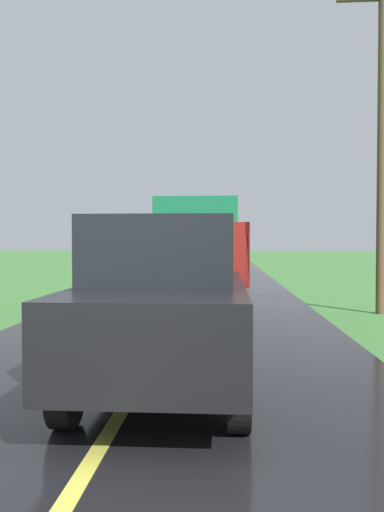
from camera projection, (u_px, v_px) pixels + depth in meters
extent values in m
cube|color=#2D2D30|center=(192.00, 289.00, 11.43)|extent=(0.90, 5.51, 0.24)
cube|color=brown|center=(192.00, 280.00, 11.43)|extent=(2.30, 5.80, 0.20)
cube|color=#197A4C|center=(197.00, 235.00, 13.34)|extent=(2.10, 1.90, 1.90)
cube|color=black|center=(199.00, 224.00, 14.29)|extent=(1.78, 0.02, 0.76)
cube|color=maroon|center=(136.00, 252.00, 10.51)|extent=(0.08, 3.85, 1.10)
cube|color=maroon|center=(243.00, 253.00, 10.37)|extent=(0.08, 3.85, 1.10)
cube|color=maroon|center=(181.00, 255.00, 8.56)|extent=(2.30, 0.08, 1.10)
cube|color=maroon|center=(195.00, 251.00, 12.32)|extent=(2.30, 0.08, 1.10)
cylinder|color=black|center=(157.00, 286.00, 13.30)|extent=(0.28, 1.00, 1.00)
cylinder|color=black|center=(237.00, 287.00, 13.16)|extent=(0.28, 1.00, 1.00)
cylinder|color=black|center=(134.00, 301.00, 9.91)|extent=(0.28, 1.00, 1.00)
cylinder|color=black|center=(241.00, 302.00, 9.78)|extent=(0.28, 1.00, 1.00)
ellipsoid|color=#86C527|center=(156.00, 254.00, 11.11)|extent=(0.49, 0.53, 0.43)
ellipsoid|color=#9DBA32|center=(162.00, 240.00, 11.76)|extent=(0.53, 0.48, 0.38)
ellipsoid|color=#97B529|center=(192.00, 257.00, 10.14)|extent=(0.48, 0.53, 0.39)
ellipsoid|color=#9DC130|center=(141.00, 241.00, 9.58)|extent=(0.47, 0.60, 0.40)
ellipsoid|color=#91BD37|center=(225.00, 268.00, 11.05)|extent=(0.43, 0.41, 0.44)
ellipsoid|color=#86B92A|center=(176.00, 257.00, 10.08)|extent=(0.57, 0.56, 0.50)
cylinder|color=brown|center=(381.00, 149.00, 12.20)|extent=(0.20, 0.20, 8.00)
cube|color=black|center=(168.00, 317.00, 5.73)|extent=(1.70, 4.10, 0.80)
cube|color=black|center=(165.00, 251.00, 5.51)|extent=(1.44, 2.05, 0.70)
cylinder|color=black|center=(123.00, 338.00, 7.06)|extent=(0.20, 0.64, 0.64)
cylinder|color=black|center=(234.00, 340.00, 6.96)|extent=(0.20, 0.64, 0.64)
cylinder|color=black|center=(66.00, 392.00, 4.52)|extent=(0.20, 0.64, 0.64)
cylinder|color=black|center=(239.00, 395.00, 4.43)|extent=(0.20, 0.64, 0.64)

